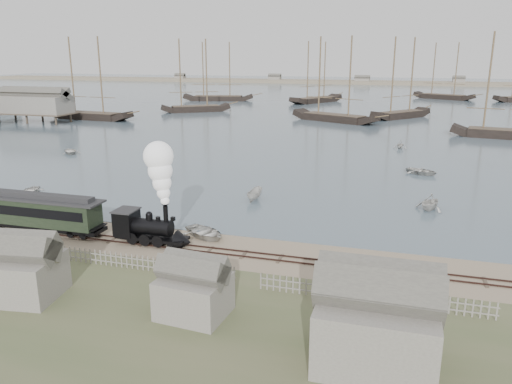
# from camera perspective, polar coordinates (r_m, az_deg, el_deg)

# --- Properties ---
(ground) EXTENTS (600.00, 600.00, 0.00)m
(ground) POSITION_cam_1_polar(r_m,az_deg,el_deg) (42.91, -3.15, -5.91)
(ground) COLOR gray
(ground) RESTS_ON ground
(harbor_water) EXTENTS (600.00, 336.00, 0.06)m
(harbor_water) POSITION_cam_1_polar(r_m,az_deg,el_deg) (208.64, 12.90, 10.75)
(harbor_water) COLOR #4B606B
(harbor_water) RESTS_ON ground
(rail_track) EXTENTS (120.00, 1.80, 0.16)m
(rail_track) POSITION_cam_1_polar(r_m,az_deg,el_deg) (41.15, -4.08, -6.82)
(rail_track) COLOR #34201C
(rail_track) RESTS_ON ground
(picket_fence_west) EXTENTS (19.00, 0.10, 1.20)m
(picket_fence_west) POSITION_cam_1_polar(r_m,az_deg,el_deg) (39.77, -15.56, -8.26)
(picket_fence_west) COLOR slate
(picket_fence_west) RESTS_ON ground
(picket_fence_east) EXTENTS (15.00, 0.10, 1.20)m
(picket_fence_east) POSITION_cam_1_polar(r_m,az_deg,el_deg) (33.92, 13.12, -12.37)
(picket_fence_east) COLOR slate
(picket_fence_east) RESTS_ON ground
(shed_left) EXTENTS (5.00, 4.00, 4.10)m
(shed_left) POSITION_cam_1_polar(r_m,az_deg,el_deg) (37.45, -25.11, -10.74)
(shed_left) COLOR slate
(shed_left) RESTS_ON ground
(shed_mid) EXTENTS (4.00, 3.50, 3.60)m
(shed_mid) POSITION_cam_1_polar(r_m,az_deg,el_deg) (32.12, -7.03, -13.73)
(shed_mid) COLOR slate
(shed_mid) RESTS_ON ground
(shed_right) EXTENTS (6.00, 5.00, 5.10)m
(shed_right) POSITION_cam_1_polar(r_m,az_deg,el_deg) (28.30, 13.28, -18.46)
(shed_right) COLOR slate
(shed_right) RESTS_ON ground
(far_spit) EXTENTS (500.00, 20.00, 1.80)m
(far_spit) POSITION_cam_1_polar(r_m,az_deg,el_deg) (288.36, 14.03, 11.86)
(far_spit) COLOR gray
(far_spit) RESTS_ON ground
(locomotive) EXTENTS (6.83, 2.55, 8.51)m
(locomotive) POSITION_cam_1_polar(r_m,az_deg,el_deg) (42.01, -11.17, -0.98)
(locomotive) COLOR black
(locomotive) RESTS_ON ground
(passenger_coach) EXTENTS (12.85, 2.48, 3.12)m
(passenger_coach) POSITION_cam_1_polar(r_m,az_deg,el_deg) (49.19, -23.67, -1.97)
(passenger_coach) COLOR black
(passenger_coach) RESTS_ON ground
(beached_dinghy) EXTENTS (4.94, 5.39, 0.91)m
(beached_dinghy) POSITION_cam_1_polar(r_m,az_deg,el_deg) (44.38, -5.87, -4.60)
(beached_dinghy) COLOR #BAB8B1
(beached_dinghy) RESTS_ON ground
(rowboat_0) EXTENTS (3.72, 3.00, 0.68)m
(rowboat_0) POSITION_cam_1_polar(r_m,az_deg,el_deg) (63.46, -24.47, 0.16)
(rowboat_0) COLOR #BAB8B1
(rowboat_0) RESTS_ON harbor_water
(rowboat_1) EXTENTS (2.72, 3.12, 1.60)m
(rowboat_1) POSITION_cam_1_polar(r_m,az_deg,el_deg) (65.27, -10.86, 2.09)
(rowboat_1) COLOR #BAB8B1
(rowboat_1) RESTS_ON harbor_water
(rowboat_2) EXTENTS (3.30, 1.44, 1.24)m
(rowboat_2) POSITION_cam_1_polar(r_m,az_deg,el_deg) (55.05, -0.20, -0.30)
(rowboat_2) COLOR #BAB8B1
(rowboat_2) RESTS_ON harbor_water
(rowboat_3) EXTENTS (4.51, 5.08, 0.87)m
(rowboat_3) POSITION_cam_1_polar(r_m,az_deg,el_deg) (70.69, 18.43, 2.28)
(rowboat_3) COLOR #BAB8B1
(rowboat_3) RESTS_ON harbor_water
(rowboat_4) EXTENTS (4.27, 4.11, 1.73)m
(rowboat_4) POSITION_cam_1_polar(r_m,az_deg,el_deg) (54.50, 19.26, -1.08)
(rowboat_4) COLOR #BAB8B1
(rowboat_4) RESTS_ON harbor_water
(rowboat_6) EXTENTS (4.62, 4.63, 0.79)m
(rowboat_6) POSITION_cam_1_polar(r_m,az_deg,el_deg) (87.00, -20.46, 4.42)
(rowboat_6) COLOR #BAB8B1
(rowboat_6) RESTS_ON harbor_water
(rowboat_7) EXTENTS (2.88, 2.57, 1.38)m
(rowboat_7) POSITION_cam_1_polar(r_m,az_deg,el_deg) (89.31, 16.17, 5.24)
(rowboat_7) COLOR #BAB8B1
(rowboat_7) RESTS_ON harbor_water
(schooner_0) EXTENTS (22.92, 7.28, 20.00)m
(schooner_0) POSITION_cam_1_polar(r_m,az_deg,el_deg) (131.63, -18.68, 12.21)
(schooner_0) COLOR black
(schooner_0) RESTS_ON harbor_water
(schooner_1) EXTENTS (18.32, 14.35, 20.00)m
(schooner_1) POSITION_cam_1_polar(r_m,az_deg,el_deg) (142.87, -7.01, 13.08)
(schooner_1) COLOR black
(schooner_1) RESTS_ON harbor_water
(schooner_2) EXTENTS (22.36, 14.51, 20.00)m
(schooner_2) POSITION_cam_1_polar(r_m,az_deg,el_deg) (122.41, 9.12, 12.63)
(schooner_2) COLOR black
(schooner_2) RESTS_ON harbor_water
(schooner_3) EXTENTS (15.21, 17.90, 20.00)m
(schooner_3) POSITION_cam_1_polar(r_m,az_deg,el_deg) (132.63, 16.51, 12.40)
(schooner_3) COLOR black
(schooner_3) RESTS_ON harbor_water
(schooner_6) EXTENTS (24.78, 10.89, 20.00)m
(schooner_6) POSITION_cam_1_polar(r_m,az_deg,el_deg) (177.85, -4.41, 13.58)
(schooner_6) COLOR black
(schooner_6) RESTS_ON harbor_water
(schooner_7) EXTENTS (15.82, 22.49, 20.00)m
(schooner_7) POSITION_cam_1_polar(r_m,az_deg,el_deg) (171.75, 7.01, 13.45)
(schooner_7) COLOR black
(schooner_7) RESTS_ON harbor_water
(schooner_8) EXTENTS (21.55, 14.87, 20.00)m
(schooner_8) POSITION_cam_1_polar(r_m,az_deg,el_deg) (195.95, 20.88, 12.81)
(schooner_8) COLOR black
(schooner_8) RESTS_ON harbor_water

